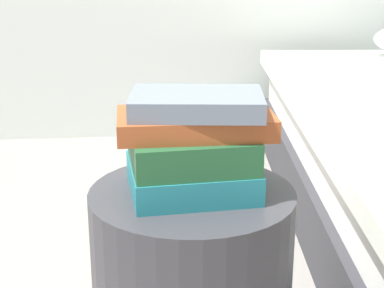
% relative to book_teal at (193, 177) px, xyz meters
% --- Properties ---
extents(book_teal, '(0.25, 0.23, 0.06)m').
position_rel_book_teal_xyz_m(book_teal, '(0.00, 0.00, 0.00)').
color(book_teal, '#1E727F').
rests_on(book_teal, side_table).
extents(book_forest, '(0.25, 0.21, 0.06)m').
position_rel_book_teal_xyz_m(book_forest, '(0.00, -0.01, 0.06)').
color(book_forest, '#1E512D').
rests_on(book_forest, book_teal).
extents(book_rust, '(0.29, 0.16, 0.04)m').
position_rel_book_teal_xyz_m(book_rust, '(0.00, -0.01, 0.11)').
color(book_rust, '#994723').
rests_on(book_rust, book_forest).
extents(book_slate, '(0.26, 0.18, 0.04)m').
position_rel_book_teal_xyz_m(book_slate, '(0.01, -0.01, 0.15)').
color(book_slate, slate).
rests_on(book_slate, book_rust).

